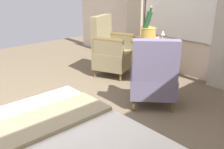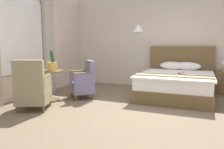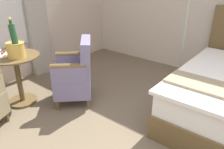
{
  "view_description": "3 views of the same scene",
  "coord_description": "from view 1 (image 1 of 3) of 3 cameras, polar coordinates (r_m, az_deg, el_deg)",
  "views": [
    {
      "loc": [
        0.65,
        2.4,
        1.5
      ],
      "look_at": [
        -1.14,
        0.42,
        0.52
      ],
      "focal_mm": 40.0,
      "sensor_mm": 36.0,
      "label": 1
    },
    {
      "loc": [
        0.92,
        -3.93,
        1.27
      ],
      "look_at": [
        -0.96,
        0.6,
        0.61
      ],
      "focal_mm": 35.0,
      "sensor_mm": 36.0,
      "label": 2
    },
    {
      "loc": [
        0.43,
        -1.25,
        1.65
      ],
      "look_at": [
        -1.01,
        0.54,
        0.61
      ],
      "focal_mm": 35.0,
      "sensor_mm": 36.0,
      "label": 3
    }
  ],
  "objects": [
    {
      "name": "wine_glass_near_bucket",
      "position": [
        3.83,
        11.54,
        9.22
      ],
      "size": [
        0.07,
        0.07,
        0.14
      ],
      "color": "white",
      "rests_on": "side_table_round"
    },
    {
      "name": "side_table_round",
      "position": [
        3.89,
        8.77,
        3.83
      ],
      "size": [
        0.64,
        0.64,
        0.7
      ],
      "color": "brown",
      "rests_on": "ground"
    },
    {
      "name": "armchair_facing_bed",
      "position": [
        4.27,
        -0.25,
        5.64
      ],
      "size": [
        0.76,
        0.75,
        1.0
      ],
      "color": "brown",
      "rests_on": "ground"
    },
    {
      "name": "armchair_by_window",
      "position": [
        3.15,
        9.45,
        -0.21
      ],
      "size": [
        0.75,
        0.75,
        0.91
      ],
      "color": "brown",
      "rests_on": "ground"
    },
    {
      "name": "champagne_bucket",
      "position": [
        3.74,
        8.23,
        9.67
      ],
      "size": [
        0.23,
        0.23,
        0.5
      ],
      "color": "gold",
      "rests_on": "side_table_round"
    },
    {
      "name": "snack_plate",
      "position": [
        3.99,
        9.64,
        8.4
      ],
      "size": [
        0.15,
        0.15,
        0.04
      ],
      "color": "white",
      "rests_on": "side_table_round"
    },
    {
      "name": "ground_plane",
      "position": [
        2.9,
        -23.51,
        -12.87
      ],
      "size": [
        7.54,
        7.54,
        0.0
      ],
      "primitive_type": "plane",
      "color": "brown"
    },
    {
      "name": "wine_glass_near_edge",
      "position": [
        3.97,
        8.34,
        9.93
      ],
      "size": [
        0.07,
        0.07,
        0.15
      ],
      "color": "white",
      "rests_on": "side_table_round"
    }
  ]
}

